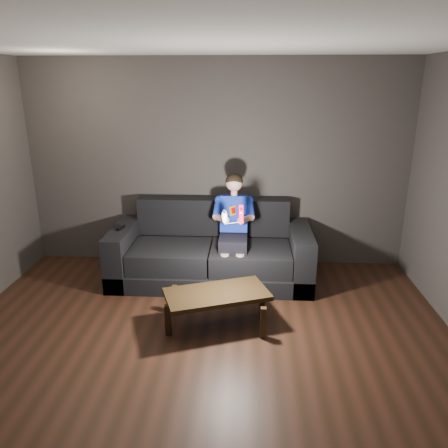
{
  "coord_description": "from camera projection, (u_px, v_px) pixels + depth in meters",
  "views": [
    {
      "loc": [
        0.41,
        -3.16,
        2.41
      ],
      "look_at": [
        0.15,
        1.55,
        0.85
      ],
      "focal_mm": 35.0,
      "sensor_mm": 36.0,
      "label": 1
    }
  ],
  "objects": [
    {
      "name": "floor",
      "position": [
        197.0,
        373.0,
        3.78
      ],
      "size": [
        5.0,
        5.0,
        0.0
      ],
      "primitive_type": "plane",
      "color": "black",
      "rests_on": "ground"
    },
    {
      "name": "back_wall",
      "position": [
        217.0,
        165.0,
        5.72
      ],
      "size": [
        5.0,
        0.04,
        2.7
      ],
      "primitive_type": "cube",
      "color": "#3C3634",
      "rests_on": "ground"
    },
    {
      "name": "ceiling",
      "position": [
        189.0,
        35.0,
        2.93
      ],
      "size": [
        5.0,
        5.0,
        0.02
      ],
      "primitive_type": "cube",
      "color": "silver",
      "rests_on": "back_wall"
    },
    {
      "name": "sofa",
      "position": [
        211.0,
        255.0,
        5.51
      ],
      "size": [
        2.46,
        1.06,
        0.95
      ],
      "color": "black",
      "rests_on": "floor"
    },
    {
      "name": "child",
      "position": [
        234.0,
        220.0,
        5.27
      ],
      "size": [
        0.5,
        0.61,
        1.23
      ],
      "color": "black",
      "rests_on": "sofa"
    },
    {
      "name": "wii_remote_red",
      "position": [
        241.0,
        214.0,
        4.75
      ],
      "size": [
        0.06,
        0.08,
        0.2
      ],
      "color": "red",
      "rests_on": "child"
    },
    {
      "name": "nunchuk_white",
      "position": [
        225.0,
        217.0,
        4.77
      ],
      "size": [
        0.09,
        0.11,
        0.16
      ],
      "color": "white",
      "rests_on": "child"
    },
    {
      "name": "wii_remote_black",
      "position": [
        121.0,
        228.0,
        5.36
      ],
      "size": [
        0.07,
        0.17,
        0.03
      ],
      "color": "black",
      "rests_on": "sofa"
    },
    {
      "name": "coffee_table",
      "position": [
        217.0,
        297.0,
        4.42
      ],
      "size": [
        1.14,
        0.84,
        0.37
      ],
      "color": "black",
      "rests_on": "floor"
    }
  ]
}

